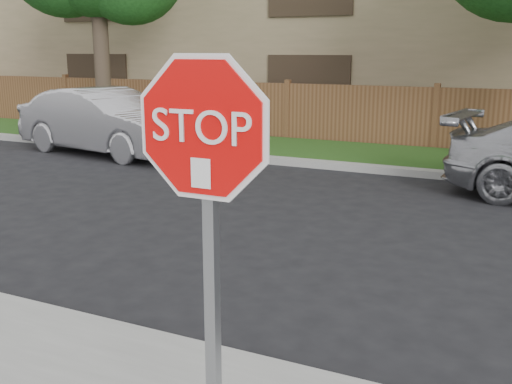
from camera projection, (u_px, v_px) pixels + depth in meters
The scene contains 7 objects.
ground at pixel (200, 351), 5.14m from camera, with size 90.00×90.00×0.00m, color black.
far_curb at pixel (405, 172), 12.26m from camera, with size 70.00×0.30×0.15m, color gray.
grass_strip at pixel (421, 159), 13.70m from camera, with size 70.00×3.00×0.12m, color #1E4714.
fence at pixel (435, 120), 14.93m from camera, with size 70.00×0.12×1.60m, color #54341D.
apartment_building at pixel (471, 17), 19.20m from camera, with size 35.20×9.20×7.20m.
stop_sign at pixel (206, 191), 3.00m from camera, with size 1.01×0.13×2.55m.
sedan_left at pixel (106, 121), 14.59m from camera, with size 1.70×4.86×1.60m, color silver.
Camera 1 is at (2.47, -4.00, 2.53)m, focal length 42.00 mm.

